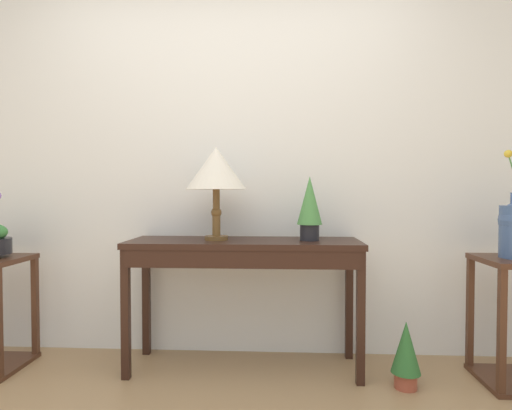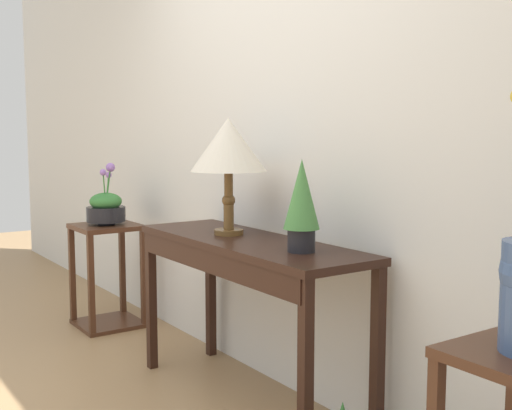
{
  "view_description": "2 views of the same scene",
  "coord_description": "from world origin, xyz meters",
  "px_view_note": "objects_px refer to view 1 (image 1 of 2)",
  "views": [
    {
      "loc": [
        0.31,
        -1.23,
        1.07
      ],
      "look_at": [
        0.17,
        1.36,
        0.99
      ],
      "focal_mm": 29.01,
      "sensor_mm": 36.0,
      "label": 1
    },
    {
      "loc": [
        2.58,
        -0.4,
        1.27
      ],
      "look_at": [
        0.07,
        1.32,
        0.93
      ],
      "focal_mm": 45.62,
      "sensor_mm": 36.0,
      "label": 2
    }
  ],
  "objects_px": {
    "table_lamp": "(216,170)",
    "potted_plant_floor": "(406,352)",
    "potted_plant_on_console": "(310,206)",
    "console_table": "(244,258)"
  },
  "relations": [
    {
      "from": "table_lamp",
      "to": "potted_plant_floor",
      "type": "relative_size",
      "value": 1.51
    },
    {
      "from": "table_lamp",
      "to": "potted_plant_on_console",
      "type": "relative_size",
      "value": 1.46
    },
    {
      "from": "console_table",
      "to": "table_lamp",
      "type": "relative_size",
      "value": 2.48
    },
    {
      "from": "console_table",
      "to": "potted_plant_on_console",
      "type": "xyz_separation_m",
      "value": [
        0.39,
        0.03,
        0.31
      ]
    },
    {
      "from": "console_table",
      "to": "table_lamp",
      "type": "xyz_separation_m",
      "value": [
        -0.17,
        0.03,
        0.52
      ]
    },
    {
      "from": "console_table",
      "to": "table_lamp",
      "type": "distance_m",
      "value": 0.55
    },
    {
      "from": "potted_plant_on_console",
      "to": "potted_plant_floor",
      "type": "xyz_separation_m",
      "value": [
        0.51,
        -0.22,
        -0.79
      ]
    },
    {
      "from": "potted_plant_on_console",
      "to": "potted_plant_floor",
      "type": "height_order",
      "value": "potted_plant_on_console"
    },
    {
      "from": "potted_plant_on_console",
      "to": "table_lamp",
      "type": "bearing_deg",
      "value": -179.7
    },
    {
      "from": "console_table",
      "to": "table_lamp",
      "type": "height_order",
      "value": "table_lamp"
    }
  ]
}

